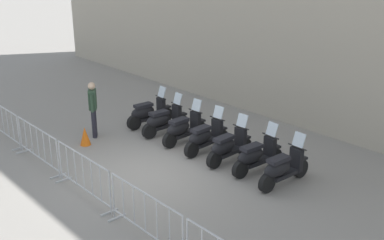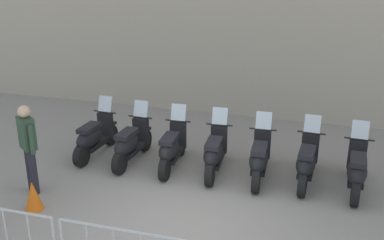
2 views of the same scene
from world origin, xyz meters
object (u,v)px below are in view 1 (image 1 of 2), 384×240
at_px(motorcycle_4, 228,147).
at_px(motorcycle_6, 282,168).
at_px(barrier_segment_1, 38,146).
at_px(motorcycle_2, 183,129).
at_px(motorcycle_3, 205,137).
at_px(barrier_segment_0, 3,123).
at_px(motorcycle_0, 148,113).
at_px(barrier_segment_3, 145,216).
at_px(motorcycle_5, 256,156).
at_px(barrier_segment_2, 83,176).
at_px(motorcycle_1, 164,121).
at_px(officer_near_row_end, 93,106).
at_px(traffic_cone, 85,136).

bearing_deg(motorcycle_4, motorcycle_6, -3.44).
relative_size(motorcycle_4, barrier_segment_1, 0.75).
relative_size(motorcycle_2, motorcycle_3, 1.00).
distance_m(motorcycle_2, barrier_segment_0, 5.45).
xyz_separation_m(motorcycle_0, barrier_segment_1, (0.11, -3.95, 0.07)).
height_order(barrier_segment_1, barrier_segment_3, same).
height_order(motorcycle_3, motorcycle_5, same).
distance_m(motorcycle_4, barrier_segment_2, 3.96).
xyz_separation_m(motorcycle_0, barrier_segment_0, (-2.27, -3.79, 0.07)).
relative_size(motorcycle_1, barrier_segment_2, 0.75).
height_order(motorcycle_3, officer_near_row_end, officer_near_row_end).
relative_size(barrier_segment_1, officer_near_row_end, 1.33).
bearing_deg(traffic_cone, motorcycle_4, 28.09).
distance_m(barrier_segment_3, officer_near_row_end, 5.92).
height_order(motorcycle_4, officer_near_row_end, officer_near_row_end).
distance_m(motorcycle_4, barrier_segment_3, 4.13).
distance_m(motorcycle_3, barrier_segment_3, 4.54).
xyz_separation_m(motorcycle_6, officer_near_row_end, (-5.96, -1.33, 0.53)).
bearing_deg(barrier_segment_0, motorcycle_3, 35.23).
bearing_deg(motorcycle_0, barrier_segment_1, -88.42).
relative_size(motorcycle_4, motorcycle_5, 1.00).
relative_size(motorcycle_5, motorcycle_6, 1.00).
distance_m(barrier_segment_1, barrier_segment_2, 2.39).
bearing_deg(motorcycle_1, barrier_segment_2, -68.21).
bearing_deg(officer_near_row_end, barrier_segment_2, -38.35).
relative_size(barrier_segment_0, officer_near_row_end, 1.33).
relative_size(motorcycle_0, barrier_segment_1, 0.75).
relative_size(motorcycle_6, barrier_segment_1, 0.75).
distance_m(motorcycle_2, barrier_segment_3, 5.07).
xyz_separation_m(motorcycle_5, motorcycle_6, (0.91, -0.14, 0.00)).
height_order(motorcycle_2, barrier_segment_2, motorcycle_2).
height_order(barrier_segment_0, barrier_segment_3, same).
relative_size(barrier_segment_0, traffic_cone, 4.18).
relative_size(motorcycle_4, traffic_cone, 3.13).
distance_m(motorcycle_6, barrier_segment_0, 8.45).
relative_size(motorcycle_0, traffic_cone, 3.13).
height_order(barrier_segment_2, traffic_cone, barrier_segment_2).
xyz_separation_m(motorcycle_3, barrier_segment_3, (2.12, -4.01, 0.07)).
distance_m(barrier_segment_2, officer_near_row_end, 3.81).
bearing_deg(motorcycle_6, motorcycle_5, 171.36).
relative_size(barrier_segment_2, barrier_segment_3, 1.00).
height_order(motorcycle_4, barrier_segment_0, motorcycle_4).
xyz_separation_m(barrier_segment_3, traffic_cone, (-5.00, 1.92, -0.25)).
distance_m(motorcycle_0, motorcycle_5, 4.58).
bearing_deg(motorcycle_6, barrier_segment_2, -129.14).
distance_m(motorcycle_2, motorcycle_6, 3.66).
height_order(motorcycle_1, motorcycle_4, same).
bearing_deg(officer_near_row_end, motorcycle_0, 74.77).
distance_m(barrier_segment_1, officer_near_row_end, 2.31).
xyz_separation_m(motorcycle_1, motorcycle_6, (4.57, -0.28, 0.00)).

